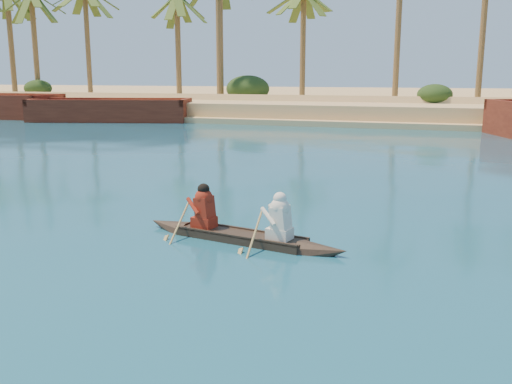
% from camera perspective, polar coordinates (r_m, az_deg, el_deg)
% --- Properties ---
extents(ground, '(160.00, 160.00, 0.00)m').
position_cam_1_polar(ground, '(18.56, -21.73, 0.49)').
color(ground, navy).
rests_on(ground, ground).
extents(sandy_embankment, '(150.00, 51.00, 1.50)m').
position_cam_1_polar(sandy_embankment, '(62.00, 7.32, 9.07)').
color(sandy_embankment, tan).
rests_on(sandy_embankment, ground).
extents(palm_grove, '(110.00, 14.00, 16.00)m').
position_cam_1_polar(palm_grove, '(50.53, 4.84, 17.01)').
color(palm_grove, '#42591F').
rests_on(palm_grove, ground).
extents(shrub_cluster, '(100.00, 6.00, 2.40)m').
position_cam_1_polar(shrub_cluster, '(46.97, 3.69, 9.12)').
color(shrub_cluster, black).
rests_on(shrub_cluster, ground).
extents(canoe, '(4.66, 1.51, 1.28)m').
position_cam_1_polar(canoe, '(11.66, -1.56, -3.74)').
color(canoe, '#33241C').
rests_on(canoe, ground).
extents(barge_mid, '(11.76, 6.49, 1.86)m').
position_cam_1_polar(barge_mid, '(42.64, -14.31, 7.78)').
color(barge_mid, maroon).
rests_on(barge_mid, ground).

